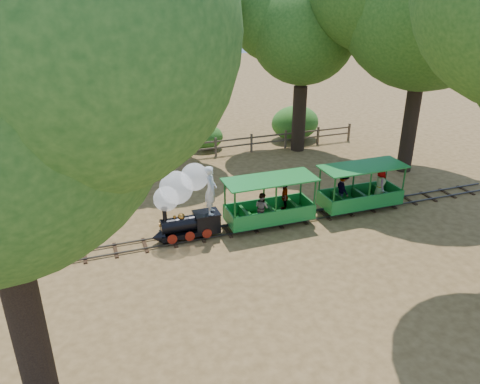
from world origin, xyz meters
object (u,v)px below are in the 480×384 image
object	(u,v)px
fence	(197,148)
carriage_front	(270,207)
locomotive	(185,197)
carriage_rear	(360,191)

from	to	relation	value
fence	carriage_front	bearing A→B (deg)	-85.21
fence	locomotive	bearing A→B (deg)	-107.54
locomotive	carriage_rear	bearing A→B (deg)	-0.24
locomotive	carriage_front	distance (m)	3.29
carriage_front	fence	bearing A→B (deg)	94.79
locomotive	carriage_front	world-z (taller)	locomotive
carriage_front	carriage_rear	world-z (taller)	same
locomotive	fence	bearing A→B (deg)	72.46
locomotive	carriage_front	xyz separation A→B (m)	(3.18, -0.07, -0.84)
carriage_front	carriage_rear	xyz separation A→B (m)	(3.88, 0.04, 0.06)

